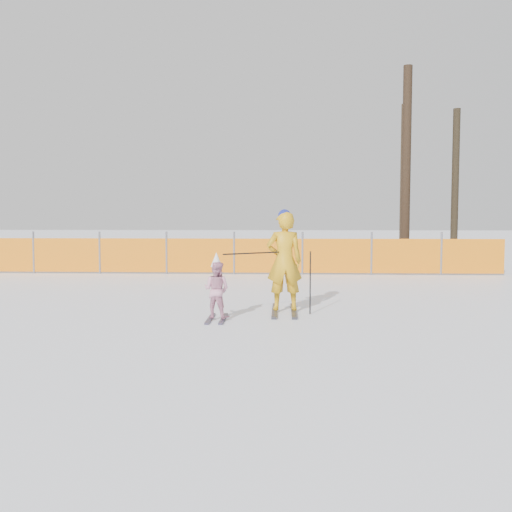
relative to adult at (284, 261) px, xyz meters
The scene contains 6 objects.
ground 1.17m from the adult, 133.35° to the right, with size 120.00×120.00×0.00m, color white.
adult is the anchor object (origin of this frame).
child 1.43m from the adult, 144.16° to the right, with size 0.55×0.94×1.11m.
ski_poles 0.32m from the adult, 101.27° to the right, with size 1.48×0.68×1.10m.
safety_fence 6.77m from the adult, 103.91° to the left, with size 15.82×0.06×1.25m.
tree_trunks 11.05m from the adult, 64.66° to the left, with size 2.29×1.66×6.60m.
Camera 1 is at (0.46, -9.53, 1.70)m, focal length 40.00 mm.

